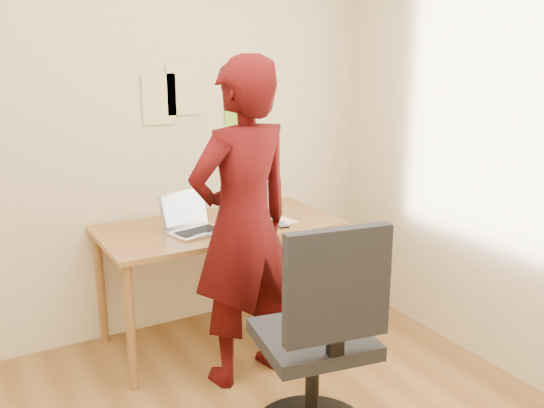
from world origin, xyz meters
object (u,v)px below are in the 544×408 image
phone (282,225)px  person (243,225)px  desk (219,238)px  office_chair (319,353)px  laptop (192,223)px

phone → person: 0.47m
desk → office_chair: (-0.06, -1.16, -0.19)m
desk → phone: (0.31, -0.21, 0.09)m
laptop → office_chair: (0.13, -1.12, -0.32)m
desk → person: size_ratio=0.81×
laptop → phone: laptop is taller
office_chair → phone: bearing=78.5°
desk → laptop: bearing=-167.8°
laptop → office_chair: size_ratio=0.32×
office_chair → person: 0.82m
desk → laptop: 0.23m
person → phone: bearing=-156.6°
phone → office_chair: office_chair is taller
phone → laptop: bearing=170.1°
laptop → phone: bearing=-31.6°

